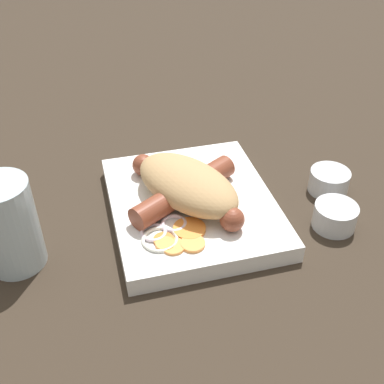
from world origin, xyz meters
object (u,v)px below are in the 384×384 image
(bread_roll, at_px, (187,182))
(condiment_cup_far, at_px, (330,183))
(sausage, at_px, (184,190))
(food_tray, at_px, (192,206))
(condiment_cup_near, at_px, (335,217))
(drink_glass, at_px, (8,225))

(bread_roll, distance_m, condiment_cup_far, 0.19)
(sausage, bearing_deg, condiment_cup_far, 89.05)
(bread_roll, relative_size, condiment_cup_far, 3.23)
(bread_roll, bearing_deg, food_tray, 59.66)
(sausage, distance_m, condiment_cup_far, 0.19)
(condiment_cup_near, relative_size, condiment_cup_far, 1.00)
(condiment_cup_far, bearing_deg, sausage, -90.95)
(condiment_cup_near, bearing_deg, drink_glass, -95.50)
(condiment_cup_far, bearing_deg, drink_glass, -85.81)
(condiment_cup_far, bearing_deg, condiment_cup_near, -22.62)
(food_tray, relative_size, bread_roll, 1.36)
(sausage, bearing_deg, food_tray, 83.66)
(condiment_cup_near, distance_m, drink_glass, 0.36)
(bread_roll, xyz_separation_m, sausage, (0.00, -0.00, -0.01))
(bread_roll, bearing_deg, condiment_cup_far, 88.31)
(sausage, relative_size, drink_glass, 1.50)
(food_tray, distance_m, drink_glass, 0.21)
(bread_roll, bearing_deg, condiment_cup_near, 67.09)
(sausage, xyz_separation_m, condiment_cup_near, (0.07, 0.16, -0.02))
(sausage, height_order, condiment_cup_far, sausage)
(drink_glass, bearing_deg, condiment_cup_far, 94.19)
(condiment_cup_near, height_order, condiment_cup_far, same)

